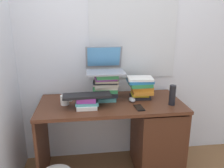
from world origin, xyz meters
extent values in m
cube|color=silver|center=(0.00, 0.35, 1.30)|extent=(6.00, 0.05, 2.60)
cube|color=silver|center=(0.27, 0.32, 1.30)|extent=(0.90, 0.01, 0.80)
cube|color=#4C2819|center=(0.00, 0.00, 0.74)|extent=(1.34, 0.61, 0.03)
cube|color=#4C2819|center=(-0.66, 0.00, 0.36)|extent=(0.02, 0.56, 0.72)
cube|color=#4C2819|center=(0.66, 0.00, 0.36)|extent=(0.02, 0.56, 0.72)
cube|color=#442416|center=(0.44, -0.03, 0.36)|extent=(0.40, 0.52, 0.69)
cube|color=teal|center=(-0.05, 0.08, 0.77)|extent=(0.19, 0.18, 0.03)
cube|color=black|center=(-0.03, 0.10, 0.81)|extent=(0.21, 0.17, 0.04)
cube|color=#338C4C|center=(-0.05, 0.09, 0.85)|extent=(0.24, 0.14, 0.04)
cube|color=beige|center=(-0.03, 0.10, 0.88)|extent=(0.23, 0.15, 0.03)
cube|color=beige|center=(-0.04, 0.09, 0.90)|extent=(0.23, 0.14, 0.03)
cube|color=black|center=(-0.05, 0.08, 0.93)|extent=(0.24, 0.14, 0.02)
cube|color=gray|center=(-0.03, 0.09, 0.95)|extent=(0.23, 0.20, 0.02)
cube|color=#8C338C|center=(-0.04, 0.09, 0.97)|extent=(0.21, 0.19, 0.02)
cube|color=#338C4C|center=(-0.03, 0.08, 1.00)|extent=(0.21, 0.19, 0.04)
cube|color=white|center=(-0.23, -0.09, 0.77)|extent=(0.18, 0.18, 0.03)
cube|color=teal|center=(-0.22, -0.08, 0.80)|extent=(0.20, 0.18, 0.02)
cube|color=#8C338C|center=(-0.23, -0.09, 0.83)|extent=(0.17, 0.14, 0.04)
cube|color=black|center=(0.30, 0.09, 0.77)|extent=(0.19, 0.17, 0.03)
cube|color=yellow|center=(0.30, 0.09, 0.80)|extent=(0.17, 0.15, 0.03)
cube|color=orange|center=(0.31, 0.07, 0.83)|extent=(0.20, 0.18, 0.04)
cube|color=orange|center=(0.32, 0.08, 0.86)|extent=(0.21, 0.15, 0.03)
cube|color=#338C4C|center=(0.30, 0.08, 0.90)|extent=(0.21, 0.19, 0.04)
cube|color=#2672B2|center=(0.29, 0.08, 0.93)|extent=(0.24, 0.18, 0.03)
cube|color=white|center=(0.29, 0.08, 0.95)|extent=(0.25, 0.19, 0.02)
cube|color=gray|center=(-0.04, 0.08, 1.02)|extent=(0.36, 0.25, 0.01)
cube|color=gray|center=(-0.04, 0.25, 1.14)|extent=(0.36, 0.10, 0.22)
cube|color=#59A5E5|center=(-0.04, 0.25, 1.14)|extent=(0.32, 0.09, 0.20)
cube|color=black|center=(-0.22, -0.09, 0.86)|extent=(0.43, 0.16, 0.02)
ellipsoid|color=#A5A8AD|center=(0.20, 0.00, 0.77)|extent=(0.06, 0.10, 0.04)
cylinder|color=white|center=(-0.43, 0.00, 0.80)|extent=(0.08, 0.08, 0.09)
torus|color=white|center=(-0.38, 0.00, 0.80)|extent=(0.05, 0.01, 0.05)
cylinder|color=black|center=(0.54, -0.13, 0.85)|extent=(0.06, 0.06, 0.19)
cube|color=black|center=(0.23, -0.17, 0.76)|extent=(0.08, 0.14, 0.01)
camera|label=1|loc=(-0.24, -1.98, 1.53)|focal=36.40mm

